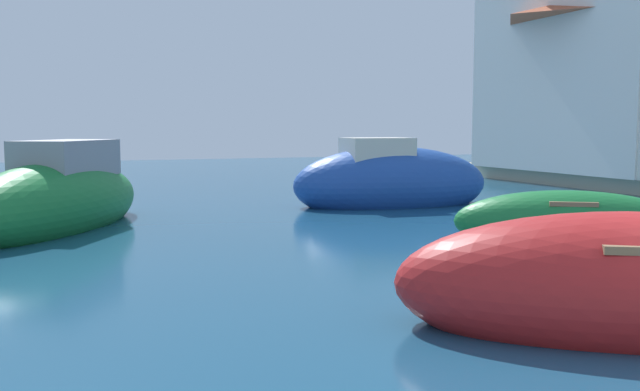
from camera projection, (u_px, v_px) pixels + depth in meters
name	position (u px, v px, depth m)	size (l,w,h in m)	color
moored_boat_0	(57.00, 200.00, 14.33)	(4.86, 6.28, 2.21)	#197233
moored_boat_1	(568.00, 223.00, 12.72)	(4.22, 3.32, 1.21)	#197233
moored_boat_3	(391.00, 182.00, 18.56)	(5.60, 2.69, 2.25)	#1E479E
moored_boat_5	(635.00, 290.00, 7.07)	(5.12, 4.01, 1.60)	#B21E1E
waterfront_building_annex	(623.00, 78.00, 25.31)	(7.14, 9.51, 6.56)	silver
waterfront_building_far	(620.00, 45.00, 25.40)	(7.27, 9.01, 9.01)	white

